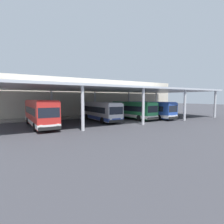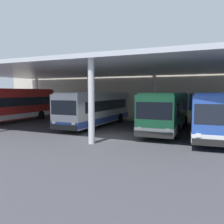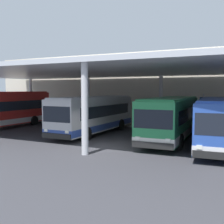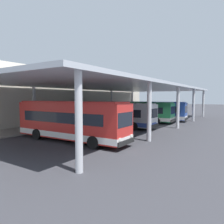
% 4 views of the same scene
% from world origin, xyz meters
% --- Properties ---
extents(ground_plane, '(200.00, 200.00, 0.00)m').
position_xyz_m(ground_plane, '(0.00, 0.00, 0.00)').
color(ground_plane, '#333338').
extents(platform_kerb, '(42.00, 4.50, 0.18)m').
position_xyz_m(platform_kerb, '(0.00, 11.75, 0.09)').
color(platform_kerb, gray).
rests_on(platform_kerb, ground).
extents(station_building_facade, '(48.00, 1.60, 8.15)m').
position_xyz_m(station_building_facade, '(0.00, 15.00, 4.08)').
color(station_building_facade, beige).
rests_on(station_building_facade, ground).
extents(canopy_shelter, '(40.00, 17.00, 5.55)m').
position_xyz_m(canopy_shelter, '(0.00, 5.50, 5.29)').
color(canopy_shelter, silver).
rests_on(canopy_shelter, ground).
extents(bus_nearest_bay, '(2.79, 11.35, 3.57)m').
position_xyz_m(bus_nearest_bay, '(-13.00, 3.43, 1.84)').
color(bus_nearest_bay, red).
rests_on(bus_nearest_bay, ground).
extents(bus_second_bay, '(2.82, 10.56, 3.17)m').
position_xyz_m(bus_second_bay, '(-3.35, 4.53, 1.66)').
color(bus_second_bay, '#B7B7BC').
rests_on(bus_second_bay, ground).
extents(bus_middle_bay, '(2.93, 10.60, 3.17)m').
position_xyz_m(bus_middle_bay, '(3.37, 4.35, 1.66)').
color(bus_middle_bay, '#28844C').
rests_on(bus_middle_bay, ground).
extents(bus_far_bay, '(3.27, 10.68, 3.17)m').
position_xyz_m(bus_far_bay, '(6.77, 3.33, 1.66)').
color(bus_far_bay, '#284CA8').
rests_on(bus_far_bay, ground).
extents(bench_waiting, '(1.80, 0.45, 0.92)m').
position_xyz_m(bench_waiting, '(-8.73, 11.82, 0.66)').
color(bench_waiting, '#4C515B').
rests_on(bench_waiting, platform_kerb).
extents(banner_sign, '(0.70, 0.12, 3.20)m').
position_xyz_m(banner_sign, '(4.81, 10.94, 1.98)').
color(banner_sign, '#B2B2B7').
rests_on(banner_sign, platform_kerb).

